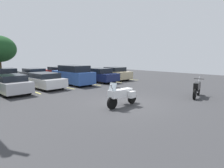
% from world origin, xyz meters
% --- Properties ---
extents(ground, '(44.00, 44.00, 0.10)m').
position_xyz_m(ground, '(0.00, 0.00, -0.05)').
color(ground, '#38383A').
extents(motorcycle_touring, '(2.32, 0.92, 1.36)m').
position_xyz_m(motorcycle_touring, '(-0.74, -0.17, 0.64)').
color(motorcycle_touring, black).
rests_on(motorcycle_touring, ground).
extents(motorcycle_second, '(2.21, 0.74, 1.34)m').
position_xyz_m(motorcycle_second, '(4.51, -2.08, 0.59)').
color(motorcycle_second, black).
rests_on(motorcycle_second, ground).
extents(parking_stripes, '(20.01, 4.62, 0.01)m').
position_xyz_m(parking_stripes, '(-1.03, 8.48, 0.00)').
color(parking_stripes, '#EAE066').
rests_on(parking_stripes, ground).
extents(car_silver, '(1.96, 4.96, 1.38)m').
position_xyz_m(car_silver, '(-3.95, 8.18, 0.69)').
color(car_silver, '#B7B7BC').
rests_on(car_silver, ground).
extents(car_white, '(2.12, 4.89, 1.33)m').
position_xyz_m(car_white, '(-1.17, 8.56, 0.67)').
color(car_white, white).
rests_on(car_white, ground).
extents(car_blue, '(1.87, 4.85, 1.85)m').
position_xyz_m(car_blue, '(1.78, 8.52, 0.92)').
color(car_blue, '#2D519E').
rests_on(car_blue, ground).
extents(car_navy, '(1.90, 4.87, 1.47)m').
position_xyz_m(car_navy, '(4.74, 8.34, 0.71)').
color(car_navy, navy).
rests_on(car_navy, ground).
extents(car_champagne, '(2.28, 4.84, 1.47)m').
position_xyz_m(car_champagne, '(7.40, 8.68, 0.71)').
color(car_champagne, '#C1B289').
rests_on(car_champagne, ground).
extents(car_far_charcoal, '(2.21, 5.03, 1.50)m').
position_xyz_m(car_far_charcoal, '(-2.42, 14.66, 0.74)').
color(car_far_charcoal, '#38383D').
rests_on(car_far_charcoal, ground).
extents(car_far_grey, '(2.02, 4.75, 1.35)m').
position_xyz_m(car_far_grey, '(0.43, 14.73, 0.68)').
color(car_far_grey, slate).
rests_on(car_far_grey, ground).
extents(car_far_red, '(2.24, 4.55, 1.43)m').
position_xyz_m(car_far_red, '(3.27, 14.37, 0.72)').
color(car_far_red, maroon).
rests_on(car_far_red, ground).
extents(car_far_black, '(2.29, 4.48, 1.44)m').
position_xyz_m(car_far_black, '(6.11, 14.48, 0.71)').
color(car_far_black, black).
rests_on(car_far_black, ground).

